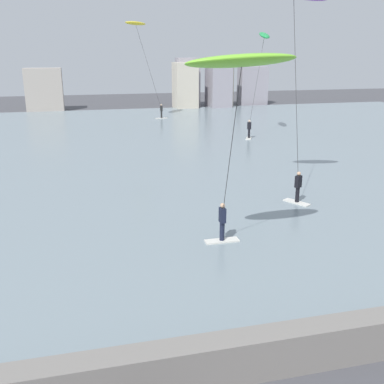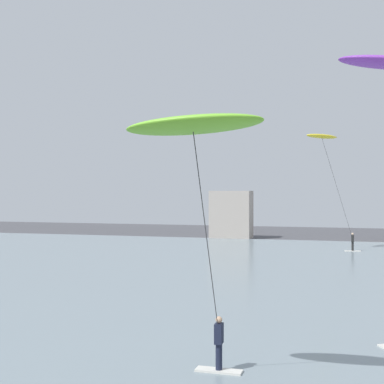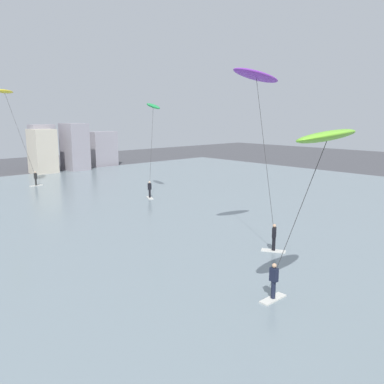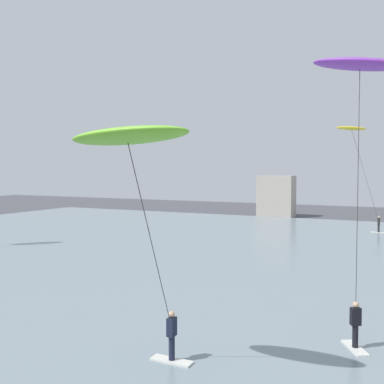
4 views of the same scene
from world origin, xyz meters
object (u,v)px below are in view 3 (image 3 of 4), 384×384
object	(u,v)px
kitesurfer_purple	(258,89)
kitesurfer_yellow	(7,97)
kitesurfer_green	(153,117)
kitesurfer_lime	(323,149)

from	to	relation	value
kitesurfer_purple	kitesurfer_yellow	world-z (taller)	kitesurfer_purple
kitesurfer_green	kitesurfer_lime	world-z (taller)	kitesurfer_green
kitesurfer_green	kitesurfer_lime	bearing A→B (deg)	-113.86
kitesurfer_green	kitesurfer_yellow	bearing A→B (deg)	125.56
kitesurfer_lime	kitesurfer_purple	bearing A→B (deg)	53.86
kitesurfer_yellow	kitesurfer_purple	bearing A→B (deg)	-82.89
kitesurfer_purple	kitesurfer_green	world-z (taller)	kitesurfer_purple
kitesurfer_purple	kitesurfer_green	bearing A→B (deg)	72.17
kitesurfer_purple	kitesurfer_yellow	xyz separation A→B (m)	(-3.72, 29.82, 0.39)
kitesurfer_yellow	kitesurfer_lime	distance (m)	37.08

